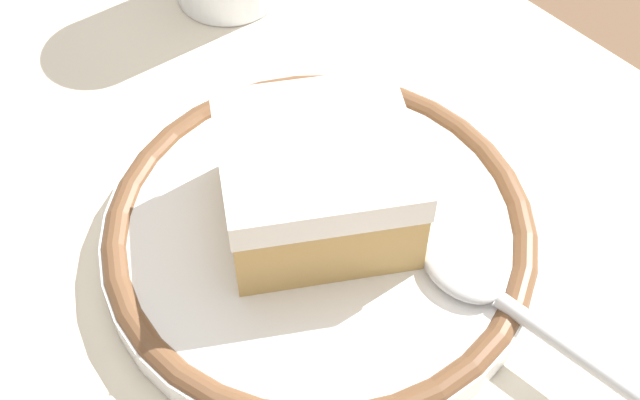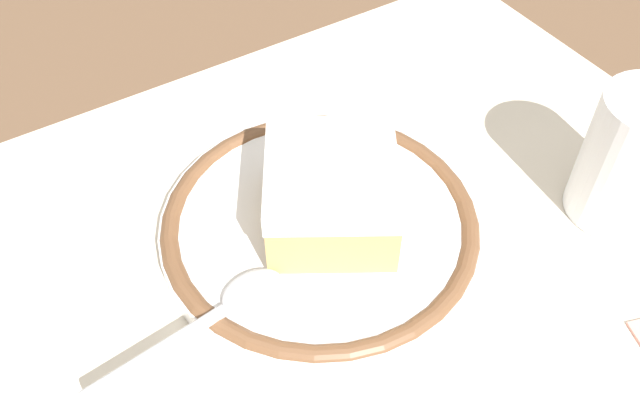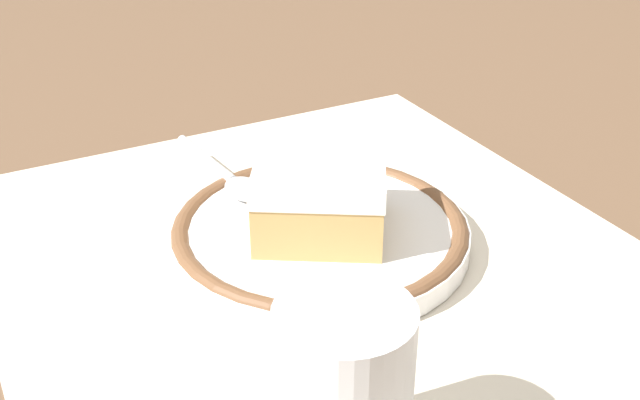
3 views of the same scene
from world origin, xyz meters
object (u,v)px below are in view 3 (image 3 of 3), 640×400
cake_slice (320,197)px  napkin (87,254)px  spoon (231,178)px  plate (320,232)px

cake_slice → napkin: 0.17m
napkin → spoon: bearing=-78.8°
plate → napkin: 0.16m
spoon → napkin: (-0.02, 0.12, -0.02)m
napkin → cake_slice: bearing=-115.2°
spoon → napkin: bearing=101.2°
plate → spoon: (0.09, 0.03, 0.01)m
plate → napkin: bearing=67.2°
cake_slice → napkin: bearing=64.8°
spoon → cake_slice: bearing=-163.2°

